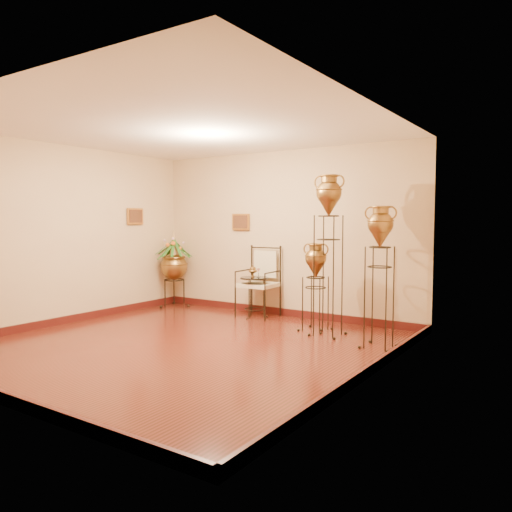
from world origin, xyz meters
The scene contains 8 objects.
ground centered at (0.00, 0.00, 0.00)m, with size 5.00×5.00×0.00m, color maroon.
room_shell centered at (-0.01, 0.01, 1.73)m, with size 5.02×5.02×2.81m.
amphora_tall centered at (1.31, 1.54, 1.17)m, with size 0.48×0.48×2.28m.
amphora_mid centered at (2.15, 1.27, 0.93)m, with size 0.54×0.54×1.83m.
amphora_short centered at (1.02, 1.72, 0.66)m, with size 0.41×0.41×1.32m.
planter_urn centered at (-2.15, 2.11, 0.82)m, with size 0.94×0.94×1.47m.
armchair centered at (-0.28, 2.15, 0.59)m, with size 0.69×0.65×1.18m.
side_table centered at (-0.28, 2.05, 0.35)m, with size 0.51×0.51×0.86m.
Camera 1 is at (4.33, -4.82, 1.62)m, focal length 35.00 mm.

